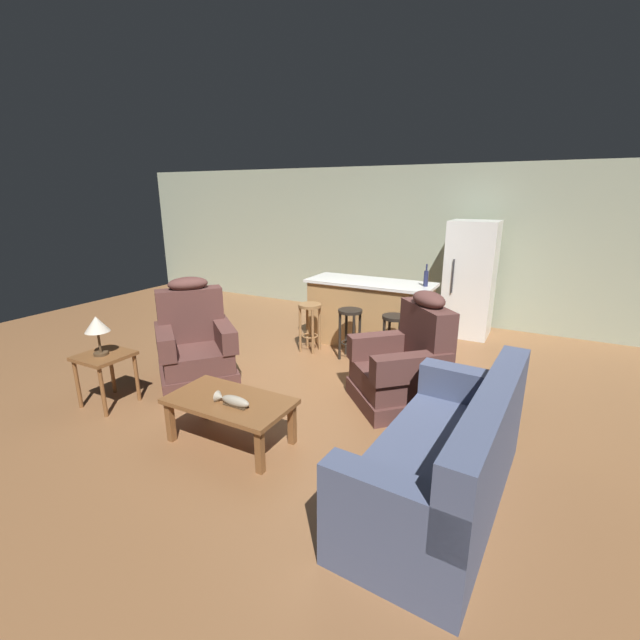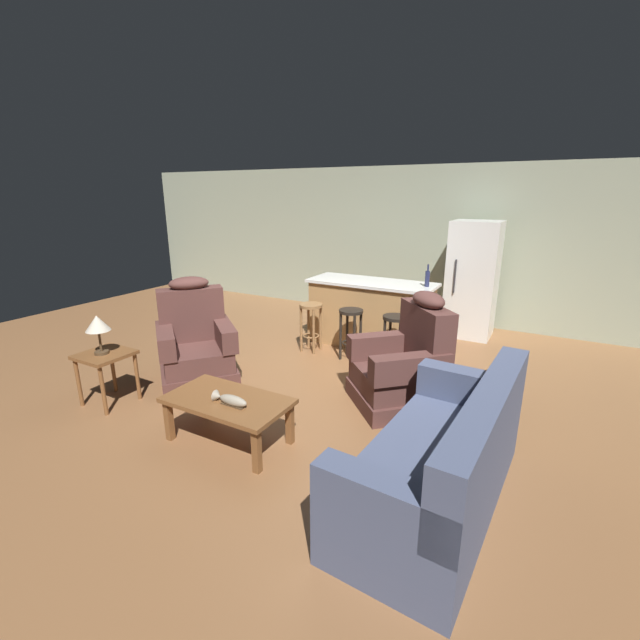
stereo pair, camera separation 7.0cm
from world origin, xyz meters
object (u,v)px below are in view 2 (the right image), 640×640
Objects in this scene: end_table at (106,362)px; bar_stool_left at (311,319)px; bar_stool_middle at (351,325)px; refrigerator at (472,280)px; recliner_near_lamp at (196,345)px; table_lamp at (98,325)px; bottle_tall_green at (427,278)px; couch at (443,462)px; bar_stool_right at (395,332)px; kitchen_island at (371,313)px; recliner_near_island at (404,366)px; fish_figurine at (230,400)px; coffee_table at (228,404)px.

bar_stool_left is at bearing 65.89° from end_table.
refrigerator is (1.18, 1.83, 0.41)m from bar_stool_middle.
bar_stool_left is (0.73, 1.47, 0.05)m from recliner_near_lamp.
bar_stool_left is at bearing 66.03° from table_lamp.
couch is at bearing -71.45° from bottle_tall_green.
kitchen_island is at bearing 133.21° from bar_stool_right.
bar_stool_middle is 2.21m from refrigerator.
bar_stool_right is at bearing -46.79° from kitchen_island.
recliner_near_lamp is at bearing -127.35° from refrigerator.
recliner_near_lamp is 0.99m from end_table.
refrigerator reaches higher than couch.
recliner_near_island is 3.15m from table_lamp.
bottle_tall_green is (0.78, 0.02, 0.59)m from kitchen_island.
refrigerator is at bearing 72.15° from bottle_tall_green.
kitchen_island is at bearing 89.87° from fish_figurine.
end_table is 0.31× the size of kitchen_island.
recliner_near_lamp is 0.68× the size of refrigerator.
recliner_near_island reaches higher than bar_stool_left.
recliner_near_island reaches higher than table_lamp.
kitchen_island reaches higher than bar_stool_left.
bar_stool_left is at bearing 104.45° from fish_figurine.
coffee_table is 0.92× the size of recliner_near_lamp.
refrigerator reaches higher than table_lamp.
table_lamp is at bearing -14.50° from recliner_near_island.
bottle_tall_green is (2.49, 3.05, 0.60)m from end_table.
bottle_tall_green reaches higher than end_table.
kitchen_island is 0.63m from bar_stool_middle.
fish_figurine is 1.14× the size of bottle_tall_green.
couch is 3.46m from end_table.
table_lamp is 1.37× the size of bottle_tall_green.
kitchen_island is 1.02× the size of refrigerator.
recliner_near_island is 2.14× the size of end_table.
table_lamp reaches higher than fish_figurine.
fish_figurine is at bearing -103.85° from bar_stool_right.
couch reaches higher than coffee_table.
bottle_tall_green reaches higher than bar_stool_middle.
end_table is at bearing 6.04° from couch.
coffee_table is 0.16m from fish_figurine.
refrigerator is at bearing 74.70° from fish_figurine.
kitchen_island is at bearing 60.60° from end_table.
bar_stool_middle is (0.08, 2.36, 0.11)m from coffee_table.
bar_stool_middle is 1.19m from bottle_tall_green.
bar_stool_right is (-0.43, 0.91, 0.05)m from recliner_near_island.
coffee_table is 0.92× the size of recliner_near_island.
fish_figurine is 0.50× the size of bar_stool_right.
kitchen_island is (0.10, 2.99, 0.11)m from coffee_table.
recliner_near_lamp is 4.02× the size of bottle_tall_green.
bottle_tall_green reaches higher than recliner_near_island.
coffee_table is 1.84m from recliner_near_island.
fish_figurine is 1.70m from end_table.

